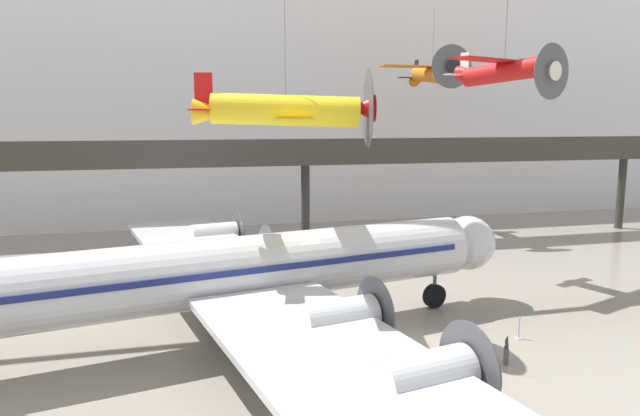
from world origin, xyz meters
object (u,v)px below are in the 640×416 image
Objects in this scene: suspended_plane_orange_highwing at (432,74)px; suspended_plane_red_highwing at (504,71)px; stanchion_barrier at (519,332)px; airliner_silver_main at (223,273)px; info_sign_pedestal at (506,353)px; suspended_plane_yellow_lowwing at (285,111)px.

suspended_plane_orange_highwing is 15.38m from suspended_plane_red_highwing.
stanchion_barrier is at bearing -43.78° from suspended_plane_red_highwing.
info_sign_pedestal is at bearing -35.61° from airliner_silver_main.
info_sign_pedestal is at bearing -18.65° from suspended_plane_yellow_lowwing.
stanchion_barrier is at bearing -2.47° from suspended_plane_yellow_lowwing.
suspended_plane_red_highwing is 6.91× the size of info_sign_pedestal.
suspended_plane_red_highwing reaches higher than stanchion_barrier.
stanchion_barrier is 0.87× the size of info_sign_pedestal.
stanchion_barrier is at bearing -14.40° from suspended_plane_orange_highwing.
suspended_plane_orange_highwing is at bearing 96.52° from info_sign_pedestal.
airliner_silver_main is 12.70m from info_sign_pedestal.
suspended_plane_red_highwing is at bearing 34.57° from suspended_plane_yellow_lowwing.
airliner_silver_main is 14.00m from stanchion_barrier.
stanchion_barrier is 3.09m from info_sign_pedestal.
stanchion_barrier is (13.40, -2.74, -2.99)m from airliner_silver_main.
suspended_plane_orange_highwing is at bearing 75.16° from stanchion_barrier.
suspended_plane_orange_highwing reaches higher than airliner_silver_main.
suspended_plane_red_highwing is at bearing 65.76° from stanchion_barrier.
suspended_plane_orange_highwing reaches higher than suspended_plane_red_highwing.
airliner_silver_main is 32.97× the size of stanchion_barrier.
suspended_plane_yellow_lowwing is 9.65× the size of stanchion_barrier.
suspended_plane_orange_highwing is at bearing 35.28° from airliner_silver_main.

